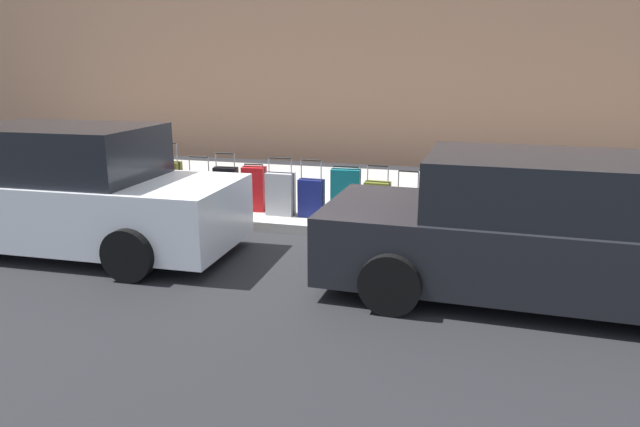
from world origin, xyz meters
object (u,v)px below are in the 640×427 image
Objects in this scene: suitcase_black_2 at (440,205)px; suitcase_maroon_10 at (200,190)px; suitcase_maroon_3 at (407,207)px; suitcase_teal_5 at (346,193)px; bollard_post at (89,179)px; fire_hydrant at (121,179)px; suitcase_red_8 at (254,189)px; suitcase_olive_11 at (168,184)px; suitcase_silver_7 at (281,194)px; suitcase_navy_6 at (311,198)px; parked_car_charcoal_0 at (540,232)px; suitcase_olive_4 at (377,201)px; suitcase_black_9 at (226,188)px; suitcase_red_1 at (478,207)px; parked_car_white_1 at (64,193)px; suitcase_silver_0 at (519,213)px.

suitcase_black_2 is 1.02× the size of suitcase_maroon_10.
suitcase_teal_5 is at bearing -8.08° from suitcase_maroon_3.
fire_hydrant is at bearing -164.54° from bollard_post.
fire_hydrant is (2.44, 0.07, 0.05)m from suitcase_red_8.
suitcase_olive_11 is 0.95m from fire_hydrant.
suitcase_maroon_10 is 0.56m from suitcase_olive_11.
suitcase_teal_5 is 1.04m from suitcase_silver_7.
parked_car_charcoal_0 is at bearing 147.13° from suitcase_navy_6.
fire_hydrant reaches higher than suitcase_red_8.
suitcase_silver_7 is (2.48, 0.09, 0.05)m from suitcase_black_2.
suitcase_maroon_3 is 0.88× the size of suitcase_silver_7.
suitcase_olive_11 is (3.54, 0.05, 0.08)m from suitcase_olive_4.
suitcase_black_2 is 4.49m from suitcase_olive_11.
bollard_post is at bearing 2.72° from suitcase_teal_5.
suitcase_black_9 is at bearing 7.01° from suitcase_red_8.
parked_car_charcoal_0 is at bearing 164.63° from bollard_post.
parked_car_charcoal_0 is (-5.15, 2.17, 0.30)m from suitcase_maroon_10.
suitcase_olive_11 is (4.01, -0.00, 0.12)m from suitcase_maroon_3.
suitcase_navy_6 is 3.46m from fire_hydrant.
parked_car_white_1 is at bearing 21.45° from suitcase_red_1.
parked_car_charcoal_0 is at bearing 152.32° from suitcase_red_8.
suitcase_navy_6 is at bearing 2.77° from suitcase_olive_4.
parked_car_white_1 is at bearing 49.90° from suitcase_red_8.
bollard_post is (5.97, 0.18, 0.11)m from suitcase_black_2.
suitcase_black_9 is 2.52m from bollard_post.
suitcase_navy_6 reaches higher than suitcase_black_2.
suitcase_red_1 is 4.00m from suitcase_black_9.
suitcase_silver_0 is 0.90× the size of suitcase_maroon_3.
bollard_post is at bearing 3.75° from suitcase_black_9.
suitcase_olive_4 is at bearing -179.14° from suitcase_olive_11.
suitcase_silver_0 is at bearing 176.44° from suitcase_black_2.
bollard_post is 7.44m from parked_car_charcoal_0.
parked_car_white_1 is (4.83, 2.15, 0.35)m from suitcase_black_2.
suitcase_olive_4 is 1.00× the size of suitcase_maroon_10.
suitcase_red_1 is at bearing -176.37° from suitcase_maroon_3.
bollard_post is at bearing 15.46° from fire_hydrant.
suitcase_silver_0 is at bearing -179.63° from suitcase_silver_7.
suitcase_olive_11 is at bearing 4.92° from suitcase_black_9.
parked_car_white_1 reaches higher than bollard_post.
suitcase_red_1 is 1.13× the size of suitcase_maroon_3.
suitcase_silver_0 is 0.15× the size of parked_car_white_1.
suitcase_olive_11 is 1.39× the size of fire_hydrant.
parked_car_charcoal_0 is at bearing 129.26° from suitcase_maroon_3.
parked_car_charcoal_0 is (-3.68, 2.06, 0.25)m from suitcase_silver_7.
suitcase_red_1 is 1.15× the size of bollard_post.
suitcase_olive_4 is 5.03m from bollard_post.
suitcase_silver_7 reaches higher than bollard_post.
suitcase_black_2 is 1.98m from suitcase_navy_6.
suitcase_red_8 is at bearing -178.29° from fire_hydrant.
suitcase_black_2 reaches higher than suitcase_maroon_10.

